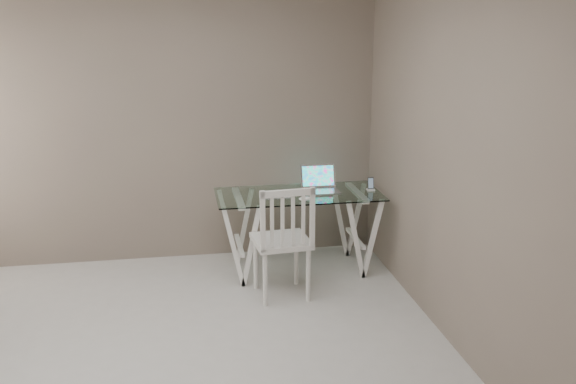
# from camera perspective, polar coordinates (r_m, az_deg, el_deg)

# --- Properties ---
(room) EXTENTS (4.50, 4.52, 2.71)m
(room) POSITION_cam_1_polar(r_m,az_deg,el_deg) (3.90, -12.28, 6.21)
(room) COLOR #B6B3AE
(room) RESTS_ON ground
(desk) EXTENTS (1.50, 0.70, 0.75)m
(desk) POSITION_cam_1_polar(r_m,az_deg,el_deg) (5.95, 0.93, -3.50)
(desk) COLOR silver
(desk) RESTS_ON ground
(chair) EXTENTS (0.49, 0.49, 0.99)m
(chair) POSITION_cam_1_polar(r_m,az_deg,el_deg) (5.30, -0.39, -4.04)
(chair) COLOR silver
(chair) RESTS_ON ground
(laptop) EXTENTS (0.33, 0.30, 0.22)m
(laptop) POSITION_cam_1_polar(r_m,az_deg,el_deg) (5.94, 2.85, 0.64)
(laptop) COLOR #BBBBBF
(laptop) RESTS_ON desk
(keyboard) EXTENTS (0.30, 0.13, 0.01)m
(keyboard) POSITION_cam_1_polar(r_m,az_deg,el_deg) (5.73, -1.07, -0.42)
(keyboard) COLOR silver
(keyboard) RESTS_ON desk
(mouse) EXTENTS (0.12, 0.07, 0.04)m
(mouse) POSITION_cam_1_polar(r_m,az_deg,el_deg) (5.61, 1.55, -0.60)
(mouse) COLOR white
(mouse) RESTS_ON desk
(phone_dock) EXTENTS (0.07, 0.07, 0.12)m
(phone_dock) POSITION_cam_1_polar(r_m,az_deg,el_deg) (5.98, 7.36, 0.45)
(phone_dock) COLOR white
(phone_dock) RESTS_ON desk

